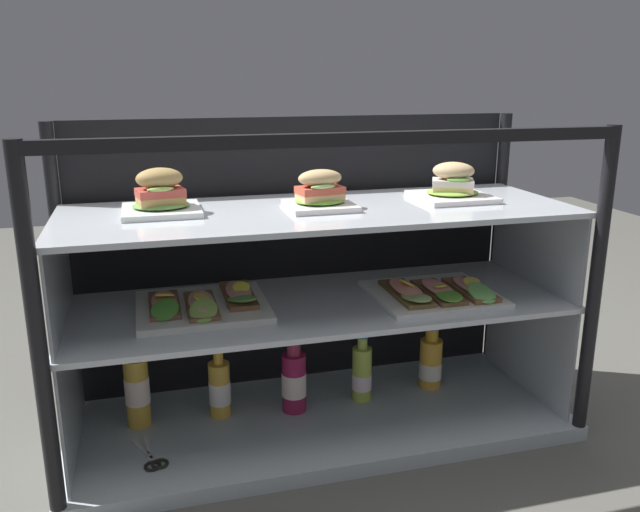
# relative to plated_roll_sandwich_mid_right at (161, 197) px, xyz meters

# --- Properties ---
(ground_plane) EXTENTS (6.00, 6.00, 0.02)m
(ground_plane) POSITION_rel_plated_roll_sandwich_mid_right_xyz_m (0.41, -0.05, -0.70)
(ground_plane) COLOR #54534C
(ground_plane) RESTS_ON ground
(case_base_deck) EXTENTS (1.41, 0.54, 0.04)m
(case_base_deck) POSITION_rel_plated_roll_sandwich_mid_right_xyz_m (0.41, -0.05, -0.67)
(case_base_deck) COLOR #B0BEC2
(case_base_deck) RESTS_ON ground
(case_frame) EXTENTS (1.41, 0.54, 0.87)m
(case_frame) POSITION_rel_plated_roll_sandwich_mid_right_xyz_m (0.41, 0.09, -0.21)
(case_frame) COLOR black
(case_frame) RESTS_ON ground
(riser_lower_tier) EXTENTS (1.33, 0.46, 0.33)m
(riser_lower_tier) POSITION_rel_plated_roll_sandwich_mid_right_xyz_m (0.41, -0.05, -0.48)
(riser_lower_tier) COLOR silver
(riser_lower_tier) RESTS_ON case_base_deck
(shelf_lower_glass) EXTENTS (1.35, 0.48, 0.01)m
(shelf_lower_glass) POSITION_rel_plated_roll_sandwich_mid_right_xyz_m (0.41, -0.05, -0.31)
(shelf_lower_glass) COLOR silver
(shelf_lower_glass) RESTS_ON riser_lower_tier
(riser_upper_tier) EXTENTS (1.33, 0.46, 0.25)m
(riser_upper_tier) POSITION_rel_plated_roll_sandwich_mid_right_xyz_m (0.41, -0.05, -0.18)
(riser_upper_tier) COLOR silver
(riser_upper_tier) RESTS_ON shelf_lower_glass
(shelf_upper_glass) EXTENTS (1.35, 0.48, 0.01)m
(shelf_upper_glass) POSITION_rel_plated_roll_sandwich_mid_right_xyz_m (0.41, -0.05, -0.05)
(shelf_upper_glass) COLOR silver
(shelf_upper_glass) RESTS_ON riser_upper_tier
(plated_roll_sandwich_mid_right) EXTENTS (0.20, 0.20, 0.12)m
(plated_roll_sandwich_mid_right) POSITION_rel_plated_roll_sandwich_mid_right_xyz_m (0.00, 0.00, 0.00)
(plated_roll_sandwich_mid_right) COLOR white
(plated_roll_sandwich_mid_right) RESTS_ON shelf_upper_glass
(plated_roll_sandwich_left_of_center) EXTENTS (0.17, 0.17, 0.10)m
(plated_roll_sandwich_left_of_center) POSITION_rel_plated_roll_sandwich_mid_right_xyz_m (0.41, -0.05, -0.00)
(plated_roll_sandwich_left_of_center) COLOR white
(plated_roll_sandwich_left_of_center) RESTS_ON shelf_upper_glass
(plated_roll_sandwich_right_of_center) EXTENTS (0.20, 0.20, 0.11)m
(plated_roll_sandwich_right_of_center) POSITION_rel_plated_roll_sandwich_mid_right_xyz_m (0.80, -0.02, -0.01)
(plated_roll_sandwich_right_of_center) COLOR white
(plated_roll_sandwich_right_of_center) RESTS_ON shelf_upper_glass
(open_sandwich_tray_near_right_corner) EXTENTS (0.34, 0.31, 0.06)m
(open_sandwich_tray_near_right_corner) POSITION_rel_plated_roll_sandwich_mid_right_xyz_m (0.09, -0.04, -0.28)
(open_sandwich_tray_near_right_corner) COLOR white
(open_sandwich_tray_near_right_corner) RESTS_ON shelf_lower_glass
(open_sandwich_tray_near_left_corner) EXTENTS (0.34, 0.31, 0.06)m
(open_sandwich_tray_near_left_corner) POSITION_rel_plated_roll_sandwich_mid_right_xyz_m (0.73, -0.10, -0.29)
(open_sandwich_tray_near_left_corner) COLOR white
(open_sandwich_tray_near_left_corner) RESTS_ON shelf_lower_glass
(juice_bottle_front_middle) EXTENTS (0.07, 0.07, 0.26)m
(juice_bottle_front_middle) POSITION_rel_plated_roll_sandwich_mid_right_xyz_m (-0.10, 0.03, -0.54)
(juice_bottle_front_middle) COLOR gold
(juice_bottle_front_middle) RESTS_ON case_base_deck
(juice_bottle_front_second) EXTENTS (0.06, 0.06, 0.21)m
(juice_bottle_front_second) POSITION_rel_plated_roll_sandwich_mid_right_xyz_m (0.13, 0.03, -0.56)
(juice_bottle_front_second) COLOR gold
(juice_bottle_front_second) RESTS_ON case_base_deck
(juice_bottle_front_right_end) EXTENTS (0.07, 0.07, 0.22)m
(juice_bottle_front_right_end) POSITION_rel_plated_roll_sandwich_mid_right_xyz_m (0.34, -0.00, -0.55)
(juice_bottle_front_right_end) COLOR #941A44
(juice_bottle_front_right_end) RESTS_ON case_base_deck
(juice_bottle_back_right) EXTENTS (0.06, 0.06, 0.21)m
(juice_bottle_back_right) POSITION_rel_plated_roll_sandwich_mid_right_xyz_m (0.55, 0.01, -0.56)
(juice_bottle_back_right) COLOR #B0C848
(juice_bottle_back_right) RESTS_ON case_base_deck
(juice_bottle_tucked_behind) EXTENTS (0.07, 0.07, 0.21)m
(juice_bottle_tucked_behind) POSITION_rel_plated_roll_sandwich_mid_right_xyz_m (0.79, 0.03, -0.57)
(juice_bottle_tucked_behind) COLOR gold
(juice_bottle_tucked_behind) RESTS_ON case_base_deck
(kitchen_scissors) EXTENTS (0.10, 0.17, 0.01)m
(kitchen_scissors) POSITION_rel_plated_roll_sandwich_mid_right_xyz_m (-0.06, -0.17, -0.64)
(kitchen_scissors) COLOR silver
(kitchen_scissors) RESTS_ON case_base_deck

